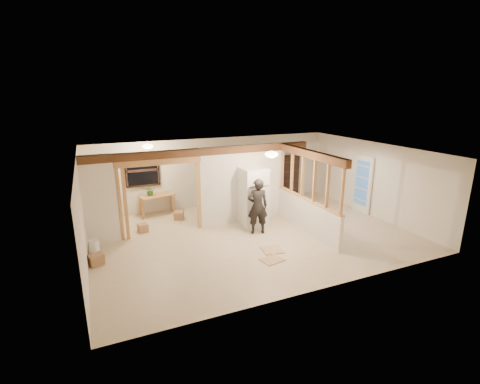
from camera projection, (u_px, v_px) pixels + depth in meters
name	position (u px, v px, depth m)	size (l,w,h in m)	color
floor	(252.00, 235.00, 10.30)	(9.00, 6.50, 0.01)	beige
ceiling	(253.00, 151.00, 9.61)	(9.00, 6.50, 0.01)	white
wall_back	(215.00, 172.00, 12.82)	(9.00, 0.01, 2.50)	silver
wall_front	(322.00, 236.00, 7.09)	(9.00, 0.01, 2.50)	silver
wall_left	(82.00, 216.00, 8.22)	(0.01, 6.50, 2.50)	silver
wall_right	(373.00, 180.00, 11.69)	(0.01, 6.50, 2.50)	silver
partition_left_stub	(100.00, 200.00, 9.45)	(0.90, 0.12, 2.50)	silver
partition_center	(242.00, 184.00, 11.09)	(2.80, 0.12, 2.50)	silver
doorway_frame	(161.00, 198.00, 10.13)	(2.46, 0.14, 2.20)	tan
header_beam_back	(205.00, 152.00, 10.32)	(7.00, 0.18, 0.22)	brown
header_beam_right	(310.00, 154.00, 9.91)	(0.18, 3.30, 0.22)	brown
pony_wall	(306.00, 216.00, 10.43)	(0.12, 3.20, 1.00)	silver
stud_partition	(308.00, 179.00, 10.11)	(0.14, 3.20, 1.32)	tan
window_back	(142.00, 170.00, 11.67)	(1.12, 0.10, 1.10)	black
french_door	(362.00, 184.00, 12.08)	(0.12, 0.86, 2.00)	white
ceiling_dome_main	(272.00, 154.00, 9.29)	(0.36, 0.36, 0.16)	#FFEABF
ceiling_dome_util	(148.00, 146.00, 10.68)	(0.32, 0.32, 0.14)	#FFEABF
hanging_bulb	(169.00, 158.00, 10.34)	(0.07, 0.07, 0.07)	#FFD88C
refrigerator	(253.00, 197.00, 10.88)	(0.76, 0.74, 1.85)	white
woman	(258.00, 206.00, 10.23)	(0.61, 0.40, 1.68)	black
work_table	(157.00, 205.00, 11.91)	(1.14, 0.57, 0.72)	tan
potted_plant	(150.00, 191.00, 11.65)	(0.33, 0.29, 0.37)	#367328
shop_vac	(106.00, 219.00, 10.76)	(0.46, 0.46, 0.59)	#9C1510
bookshelf	(288.00, 176.00, 13.92)	(0.84, 0.28, 1.67)	black
bucket	(94.00, 246.00, 9.14)	(0.28, 0.28, 0.35)	white
box_util_a	(179.00, 216.00, 11.53)	(0.32, 0.27, 0.27)	#A0734D
box_util_b	(143.00, 228.00, 10.52)	(0.27, 0.27, 0.25)	#A0734D
box_front	(96.00, 260.00, 8.49)	(0.33, 0.27, 0.27)	#A0734D
floor_panel_near	(272.00, 250.00, 9.31)	(0.53, 0.53, 0.02)	tan
floor_panel_far	(272.00, 260.00, 8.75)	(0.54, 0.43, 0.02)	tan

